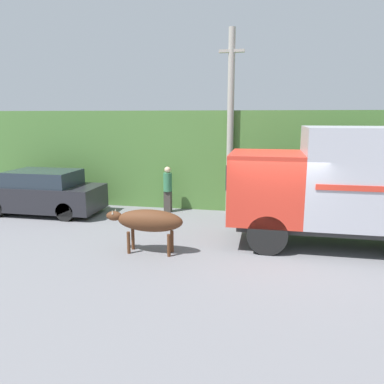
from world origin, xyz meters
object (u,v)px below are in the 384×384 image
utility_pole (230,121)px  brown_cow (148,221)px  parked_suv (42,193)px  cargo_truck (360,183)px  pedestrian_on_hill (168,187)px

utility_pole → brown_cow: bearing=-109.2°
parked_suv → utility_pole: size_ratio=0.67×
cargo_truck → parked_suv: cargo_truck is taller
brown_cow → utility_pole: (1.66, 4.76, 2.55)m
pedestrian_on_hill → utility_pole: bearing=-161.4°
cargo_truck → pedestrian_on_hill: 6.81m
cargo_truck → pedestrian_on_hill: size_ratio=3.82×
brown_cow → utility_pole: utility_pole is taller
parked_suv → utility_pole: 7.49m
brown_cow → pedestrian_on_hill: size_ratio=1.22×
parked_suv → brown_cow: bearing=-35.6°
cargo_truck → parked_suv: bearing=172.2°
brown_cow → pedestrian_on_hill: 4.38m
parked_suv → cargo_truck: bearing=-13.0°
pedestrian_on_hill → cargo_truck: bearing=163.2°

